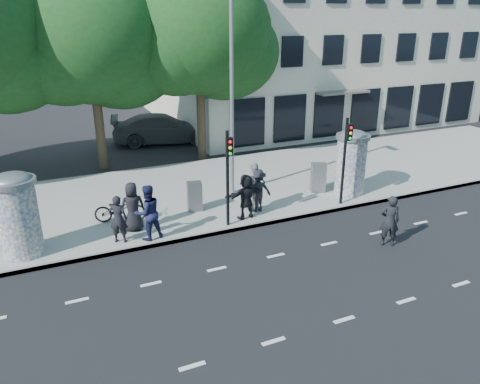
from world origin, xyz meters
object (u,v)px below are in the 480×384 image
ad_column_right (351,161)px  ped_c (148,212)px  ped_d (258,190)px  ped_e (255,186)px  ped_b (118,219)px  ad_column_left (17,213)px  car_right (162,128)px  ped_a (133,207)px  man_road (390,221)px  ped_f (246,196)px  bicycle (120,209)px  street_lamp (232,79)px  cabinet_right (318,178)px  cabinet_left (195,196)px  traffic_pole_near (228,169)px  traffic_pole_far (346,153)px

ad_column_right → ped_c: 8.64m
ped_d → ped_e: size_ratio=0.86×
ped_c → ped_b: bearing=-22.4°
ped_e → ad_column_left: bearing=-20.2°
ad_column_left → car_right: bearing=56.8°
ad_column_right → ped_d: 4.34m
ped_a → man_road: (7.41, -4.22, -0.15)m
ped_f → bicycle: ped_f is taller
street_lamp → bicycle: 6.42m
cabinet_right → ped_b: bearing=-150.4°
ped_a → bicycle: size_ratio=0.95×
ped_e → bicycle: (-4.81, 1.03, -0.48)m
ped_a → cabinet_right: ped_a is taller
ad_column_right → cabinet_left: bearing=172.4°
ped_d → ped_f: size_ratio=0.99×
man_road → cabinet_right: bearing=-65.8°
ped_b → cabinet_right: 8.51m
ped_a → bicycle: bearing=-67.4°
traffic_pole_near → traffic_pole_far: same height
ped_a → ped_f: ped_a is taller
ped_e → man_road: size_ratio=1.10×
traffic_pole_near → ped_b: bearing=175.4°
traffic_pole_near → ped_b: 3.95m
ped_a → ped_d: size_ratio=1.05×
ped_a → bicycle: (-0.28, 0.90, -0.38)m
street_lamp → cabinet_right: 5.37m
ped_d → bicycle: (-4.89, 1.16, -0.35)m
ped_c → bicycle: 1.91m
man_road → traffic_pole_far: bearing=-69.9°
ad_column_right → ped_f: ad_column_right is taller
traffic_pole_far → ped_f: size_ratio=2.04×
ped_d → cabinet_right: bearing=-162.2°
ad_column_left → ped_d: bearing=0.2°
man_road → car_right: 16.00m
traffic_pole_far → ped_b: (-8.52, 0.30, -1.27)m
street_lamp → bicycle: street_lamp is taller
ad_column_left → street_lamp: (8.00, 2.13, 3.26)m
ad_column_left → traffic_pole_near: size_ratio=0.78×
ad_column_left → ped_e: (8.02, 0.15, -0.43)m
cabinet_left → cabinet_right: cabinet_right is taller
ped_e → man_road: (2.88, -4.09, -0.24)m
traffic_pole_near → cabinet_left: (-0.64, 1.76, -1.52)m
cabinet_right → street_lamp: bearing=179.7°
ad_column_right → ped_e: (-4.38, -0.05, -0.43)m
ped_e → man_road: ped_e is taller
ad_column_right → cabinet_right: 1.49m
ped_a → cabinet_left: size_ratio=1.53×
cabinet_left → traffic_pole_far: bearing=-8.0°
cabinet_right → cabinet_left: bearing=-161.1°
man_road → ad_column_right: bearing=-81.0°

